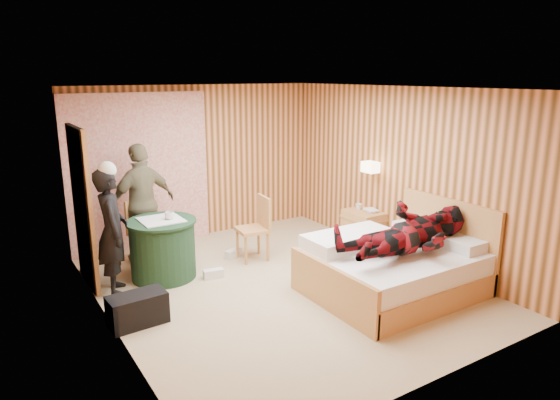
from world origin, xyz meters
TOP-DOWN VIEW (x-y plane):
  - floor at (0.00, 0.00)m, footprint 4.20×5.00m
  - ceiling at (0.00, 0.00)m, footprint 4.20×5.00m
  - wall_back at (0.00, 2.50)m, footprint 4.20×0.02m
  - wall_left at (-2.10, 0.00)m, footprint 0.02×5.00m
  - wall_right at (2.10, 0.00)m, footprint 0.02×5.00m
  - curtain at (-1.00, 2.43)m, footprint 2.20×0.08m
  - doorway at (-2.06, 1.40)m, footprint 0.06×0.90m
  - wall_lamp at (1.92, 0.45)m, footprint 0.26×0.24m
  - bed at (1.12, -0.91)m, footprint 2.00×1.57m
  - nightstand at (1.88, 0.50)m, footprint 0.46×0.62m
  - round_table at (-1.16, 1.06)m, footprint 0.91×0.91m
  - chair_far at (-1.19, 1.77)m, footprint 0.56×0.56m
  - chair_near at (0.26, 1.00)m, footprint 0.47×0.47m
  - duffel_bag at (-1.85, -0.05)m, footprint 0.63×0.36m
  - sneaker_left at (-0.61, 0.67)m, footprint 0.28×0.16m
  - sneaker_right at (-0.03, 1.23)m, footprint 0.29×0.20m
  - woman_standing at (-1.82, 0.93)m, footprint 0.48×0.64m
  - man_at_table at (-1.16, 1.82)m, footprint 1.08×0.63m
  - man_on_bed at (1.15, -1.14)m, footprint 0.86×0.67m
  - book_lower at (1.88, 0.45)m, footprint 0.21×0.25m
  - book_upper at (1.88, 0.45)m, footprint 0.21×0.26m
  - cup_nightstand at (1.88, 0.63)m, footprint 0.11×0.11m
  - cup_table at (-1.06, 1.01)m, footprint 0.16×0.16m

SIDE VIEW (x-z plane):
  - floor at x=0.00m, z-range -0.01..0.01m
  - sneaker_left at x=-0.61m, z-range 0.00..0.12m
  - sneaker_right at x=-0.03m, z-range 0.00..0.12m
  - duffel_bag at x=-1.85m, z-range 0.00..0.35m
  - nightstand at x=1.88m, z-range 0.01..0.61m
  - bed at x=1.12m, z-range -0.23..0.85m
  - round_table at x=-1.16m, z-range 0.00..0.81m
  - chair_far at x=-1.19m, z-range 0.07..1.00m
  - chair_near at x=0.26m, z-range 0.08..1.02m
  - book_lower at x=1.88m, z-range 0.60..0.62m
  - book_upper at x=1.88m, z-range 0.62..0.64m
  - cup_nightstand at x=1.88m, z-range 0.60..0.69m
  - woman_standing at x=-1.82m, z-range 0.00..1.58m
  - cup_table at x=-1.06m, z-range 0.81..0.91m
  - man_at_table at x=-1.16m, z-range 0.00..1.72m
  - man_on_bed at x=1.15m, z-range 0.08..1.85m
  - doorway at x=-2.06m, z-range 0.00..2.05m
  - curtain at x=-1.00m, z-range 0.00..2.40m
  - wall_back at x=0.00m, z-range 0.00..2.50m
  - wall_left at x=-2.10m, z-range 0.00..2.50m
  - wall_right at x=2.10m, z-range 0.00..2.50m
  - wall_lamp at x=1.92m, z-range 1.22..1.38m
  - ceiling at x=0.00m, z-range 2.50..2.50m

